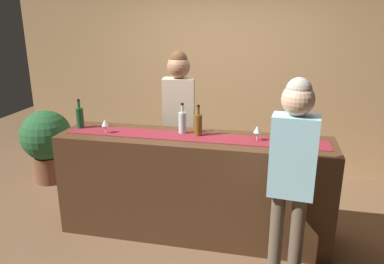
{
  "coord_description": "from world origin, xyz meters",
  "views": [
    {
      "loc": [
        0.7,
        -3.28,
        2.12
      ],
      "look_at": [
        -0.01,
        0.0,
        1.07
      ],
      "focal_mm": 34.93,
      "sensor_mm": 36.0,
      "label": 1
    }
  ],
  "objects_px": {
    "customer_sipping": "(293,163)",
    "potted_plant_tall": "(47,141)",
    "wine_glass_near_customer": "(257,130)",
    "bartender": "(179,112)",
    "wine_bottle_clear": "(182,122)",
    "wine_bottle_amber": "(198,124)",
    "wine_glass_mid_counter": "(105,123)",
    "wine_bottle_green": "(80,117)"
  },
  "relations": [
    {
      "from": "wine_bottle_amber",
      "to": "customer_sipping",
      "type": "bearing_deg",
      "value": -36.03
    },
    {
      "from": "wine_glass_near_customer",
      "to": "bartender",
      "type": "xyz_separation_m",
      "value": [
        -0.88,
        0.57,
        -0.02
      ]
    },
    {
      "from": "wine_glass_mid_counter",
      "to": "potted_plant_tall",
      "type": "distance_m",
      "value": 1.66
    },
    {
      "from": "potted_plant_tall",
      "to": "wine_glass_near_customer",
      "type": "bearing_deg",
      "value": -16.51
    },
    {
      "from": "wine_glass_near_customer",
      "to": "potted_plant_tall",
      "type": "relative_size",
      "value": 0.15
    },
    {
      "from": "wine_glass_near_customer",
      "to": "potted_plant_tall",
      "type": "height_order",
      "value": "wine_glass_near_customer"
    },
    {
      "from": "customer_sipping",
      "to": "potted_plant_tall",
      "type": "bearing_deg",
      "value": 160.8
    },
    {
      "from": "wine_bottle_clear",
      "to": "bartender",
      "type": "distance_m",
      "value": 0.51
    },
    {
      "from": "wine_bottle_clear",
      "to": "wine_bottle_green",
      "type": "bearing_deg",
      "value": -177.23
    },
    {
      "from": "wine_glass_near_customer",
      "to": "wine_glass_mid_counter",
      "type": "xyz_separation_m",
      "value": [
        -1.45,
        -0.09,
        0.0
      ]
    },
    {
      "from": "wine_bottle_amber",
      "to": "bartender",
      "type": "distance_m",
      "value": 0.62
    },
    {
      "from": "wine_glass_near_customer",
      "to": "potted_plant_tall",
      "type": "bearing_deg",
      "value": 163.49
    },
    {
      "from": "wine_bottle_green",
      "to": "potted_plant_tall",
      "type": "bearing_deg",
      "value": 140.57
    },
    {
      "from": "wine_bottle_clear",
      "to": "wine_glass_near_customer",
      "type": "height_order",
      "value": "wine_bottle_clear"
    },
    {
      "from": "wine_bottle_clear",
      "to": "customer_sipping",
      "type": "relative_size",
      "value": 0.18
    },
    {
      "from": "wine_glass_mid_counter",
      "to": "potted_plant_tall",
      "type": "bearing_deg",
      "value": 144.92
    },
    {
      "from": "wine_bottle_amber",
      "to": "wine_bottle_clear",
      "type": "distance_m",
      "value": 0.17
    },
    {
      "from": "customer_sipping",
      "to": "bartender",
      "type": "bearing_deg",
      "value": 141.16
    },
    {
      "from": "wine_glass_near_customer",
      "to": "customer_sipping",
      "type": "bearing_deg",
      "value": -63.1
    },
    {
      "from": "wine_bottle_green",
      "to": "customer_sipping",
      "type": "xyz_separation_m",
      "value": [
        2.07,
        -0.61,
        -0.08
      ]
    },
    {
      "from": "bartender",
      "to": "customer_sipping",
      "type": "bearing_deg",
      "value": 127.86
    },
    {
      "from": "customer_sipping",
      "to": "potted_plant_tall",
      "type": "height_order",
      "value": "customer_sipping"
    },
    {
      "from": "wine_glass_mid_counter",
      "to": "bartender",
      "type": "bearing_deg",
      "value": 48.58
    },
    {
      "from": "wine_bottle_amber",
      "to": "wine_glass_near_customer",
      "type": "height_order",
      "value": "wine_bottle_amber"
    },
    {
      "from": "wine_bottle_clear",
      "to": "wine_glass_mid_counter",
      "type": "xyz_separation_m",
      "value": [
        -0.73,
        -0.17,
        -0.01
      ]
    },
    {
      "from": "potted_plant_tall",
      "to": "wine_bottle_clear",
      "type": "bearing_deg",
      "value": -19.98
    },
    {
      "from": "wine_bottle_clear",
      "to": "wine_glass_near_customer",
      "type": "relative_size",
      "value": 2.1
    },
    {
      "from": "wine_bottle_green",
      "to": "potted_plant_tall",
      "type": "relative_size",
      "value": 0.32
    },
    {
      "from": "wine_bottle_clear",
      "to": "customer_sipping",
      "type": "xyz_separation_m",
      "value": [
        1.02,
        -0.66,
        -0.08
      ]
    },
    {
      "from": "wine_glass_near_customer",
      "to": "wine_glass_mid_counter",
      "type": "height_order",
      "value": "same"
    },
    {
      "from": "wine_glass_near_customer",
      "to": "customer_sipping",
      "type": "height_order",
      "value": "customer_sipping"
    },
    {
      "from": "wine_bottle_amber",
      "to": "customer_sipping",
      "type": "xyz_separation_m",
      "value": [
        0.85,
        -0.62,
        -0.08
      ]
    },
    {
      "from": "customer_sipping",
      "to": "potted_plant_tall",
      "type": "xyz_separation_m",
      "value": [
        -3.02,
        1.39,
        -0.5
      ]
    },
    {
      "from": "wine_bottle_green",
      "to": "bartender",
      "type": "bearing_deg",
      "value": 30.86
    },
    {
      "from": "wine_bottle_green",
      "to": "customer_sipping",
      "type": "relative_size",
      "value": 0.18
    },
    {
      "from": "bartender",
      "to": "wine_bottle_amber",
      "type": "bearing_deg",
      "value": 113.63
    },
    {
      "from": "potted_plant_tall",
      "to": "bartender",
      "type": "bearing_deg",
      "value": -7.48
    },
    {
      "from": "wine_bottle_amber",
      "to": "wine_glass_near_customer",
      "type": "distance_m",
      "value": 0.56
    },
    {
      "from": "wine_bottle_amber",
      "to": "wine_glass_mid_counter",
      "type": "relative_size",
      "value": 2.1
    },
    {
      "from": "wine_bottle_clear",
      "to": "potted_plant_tall",
      "type": "xyz_separation_m",
      "value": [
        -2.01,
        0.73,
        -0.58
      ]
    },
    {
      "from": "wine_bottle_green",
      "to": "wine_bottle_clear",
      "type": "relative_size",
      "value": 1.0
    },
    {
      "from": "wine_bottle_amber",
      "to": "potted_plant_tall",
      "type": "bearing_deg",
      "value": 160.44
    }
  ]
}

